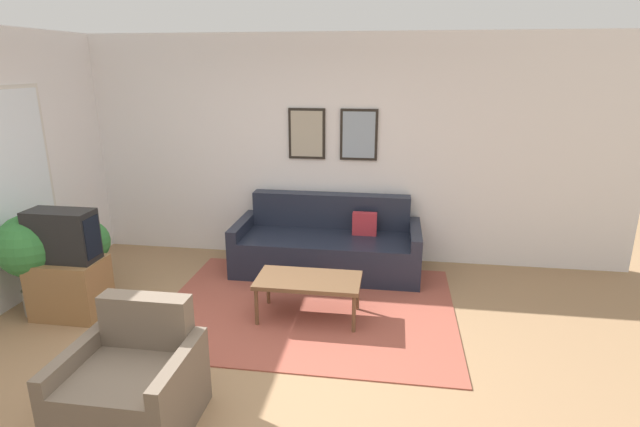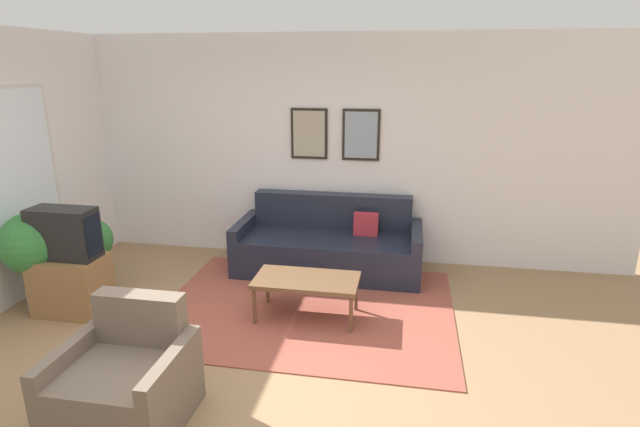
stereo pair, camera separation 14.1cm
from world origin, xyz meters
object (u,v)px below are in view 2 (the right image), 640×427
couch (329,246)px  tv (64,233)px  potted_plant_tall (34,248)px  coffee_table (306,282)px  armchair (126,384)px

couch → tv: 2.78m
tv → potted_plant_tall: tv is taller
coffee_table → potted_plant_tall: (-2.63, -0.28, 0.27)m
coffee_table → armchair: (-0.90, -1.63, -0.09)m
coffee_table → tv: 2.34m
couch → potted_plant_tall: potted_plant_tall is taller
coffee_table → potted_plant_tall: bearing=-173.9°
armchair → coffee_table: bearing=55.1°
tv → armchair: (1.37, -1.35, -0.53)m
couch → coffee_table: (-0.02, -1.20, 0.08)m
tv → potted_plant_tall: 0.40m
armchair → tv: bearing=129.5°
couch → armchair: 2.98m
armchair → potted_plant_tall: (-1.73, 1.35, 0.36)m
tv → potted_plant_tall: (-0.36, 0.00, -0.17)m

